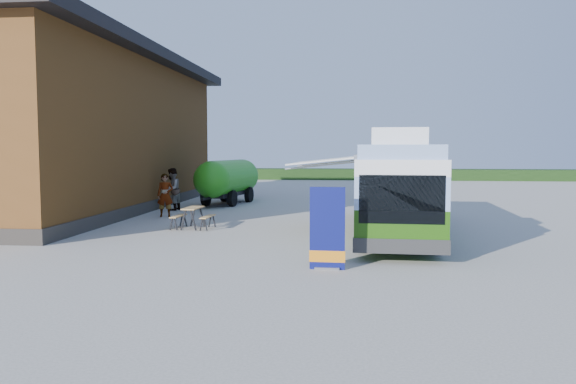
# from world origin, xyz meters

# --- Properties ---
(ground) EXTENTS (100.00, 100.00, 0.00)m
(ground) POSITION_xyz_m (0.00, 0.00, 0.00)
(ground) COLOR #BCB7AD
(ground) RESTS_ON ground
(barn) EXTENTS (9.60, 21.20, 7.50)m
(barn) POSITION_xyz_m (-10.50, 10.00, 3.59)
(barn) COLOR brown
(barn) RESTS_ON ground
(hedge) EXTENTS (40.00, 3.00, 1.00)m
(hedge) POSITION_xyz_m (8.00, 38.00, 0.50)
(hedge) COLOR #264419
(hedge) RESTS_ON ground
(bus) EXTENTS (2.80, 11.38, 3.47)m
(bus) POSITION_xyz_m (4.14, 3.85, 1.66)
(bus) COLOR #2D6611
(bus) RESTS_ON ground
(awning) EXTENTS (2.56, 4.00, 0.50)m
(awning) POSITION_xyz_m (1.98, 4.23, 2.53)
(awning) COLOR white
(awning) RESTS_ON ground
(banner) EXTENTS (0.87, 0.20, 1.99)m
(banner) POSITION_xyz_m (2.13, -2.41, 0.81)
(banner) COLOR #0B1057
(banner) RESTS_ON ground
(picnic_table) EXTENTS (1.43, 1.29, 0.78)m
(picnic_table) POSITION_xyz_m (-2.99, 4.02, 0.58)
(picnic_table) COLOR tan
(picnic_table) RESTS_ON ground
(person_a) EXTENTS (0.76, 0.58, 1.85)m
(person_a) POSITION_xyz_m (-5.16, 7.40, 0.93)
(person_a) COLOR #999999
(person_a) RESTS_ON ground
(person_b) EXTENTS (0.89, 1.07, 2.00)m
(person_b) POSITION_xyz_m (-5.65, 9.87, 1.00)
(person_b) COLOR #999999
(person_b) RESTS_ON ground
(slurry_tanker) EXTENTS (2.56, 6.21, 2.31)m
(slurry_tanker) POSITION_xyz_m (-3.69, 13.24, 1.33)
(slurry_tanker) COLOR green
(slurry_tanker) RESTS_ON ground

